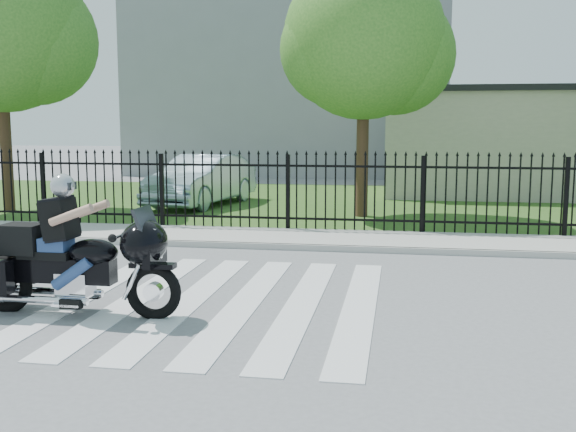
# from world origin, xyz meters

# --- Properties ---
(ground) EXTENTS (120.00, 120.00, 0.00)m
(ground) POSITION_xyz_m (0.00, 0.00, 0.00)
(ground) COLOR slate
(ground) RESTS_ON ground
(crosswalk) EXTENTS (5.00, 5.50, 0.01)m
(crosswalk) POSITION_xyz_m (0.00, 0.00, 0.01)
(crosswalk) COLOR silver
(crosswalk) RESTS_ON ground
(sidewalk) EXTENTS (40.00, 2.00, 0.12)m
(sidewalk) POSITION_xyz_m (0.00, 5.00, 0.06)
(sidewalk) COLOR #ADAAA3
(sidewalk) RESTS_ON ground
(curb) EXTENTS (40.00, 0.12, 0.12)m
(curb) POSITION_xyz_m (0.00, 4.00, 0.06)
(curb) COLOR #ADAAA3
(curb) RESTS_ON ground
(grass_strip) EXTENTS (40.00, 12.00, 0.02)m
(grass_strip) POSITION_xyz_m (0.00, 12.00, 0.01)
(grass_strip) COLOR #2A521C
(grass_strip) RESTS_ON ground
(iron_fence) EXTENTS (26.00, 0.04, 1.80)m
(iron_fence) POSITION_xyz_m (0.00, 6.00, 0.90)
(iron_fence) COLOR black
(iron_fence) RESTS_ON ground
(tree_mid) EXTENTS (4.20, 4.20, 6.78)m
(tree_mid) POSITION_xyz_m (1.50, 9.00, 4.67)
(tree_mid) COLOR #382316
(tree_mid) RESTS_ON ground
(building_low) EXTENTS (10.00, 6.00, 3.50)m
(building_low) POSITION_xyz_m (7.00, 16.00, 1.75)
(building_low) COLOR beige
(building_low) RESTS_ON ground
(building_low_roof) EXTENTS (10.20, 6.20, 0.20)m
(building_low_roof) POSITION_xyz_m (7.00, 16.00, 3.60)
(building_low_roof) COLOR black
(building_low_roof) RESTS_ON building_low
(building_tall) EXTENTS (15.00, 10.00, 12.00)m
(building_tall) POSITION_xyz_m (-3.00, 26.00, 6.00)
(building_tall) COLOR gray
(building_tall) RESTS_ON ground
(motorcycle_rider) EXTENTS (2.87, 0.85, 1.90)m
(motorcycle_rider) POSITION_xyz_m (-1.73, -0.94, 0.78)
(motorcycle_rider) COLOR black
(motorcycle_rider) RESTS_ON ground
(parked_car) EXTENTS (2.46, 4.87, 1.53)m
(parked_car) POSITION_xyz_m (-3.42, 10.62, 0.79)
(parked_car) COLOR #9AB4C2
(parked_car) RESTS_ON grass_strip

